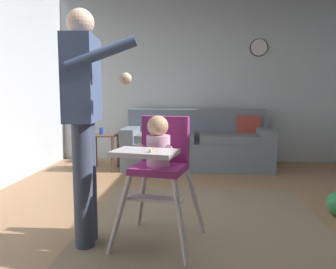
# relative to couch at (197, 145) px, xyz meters

# --- Properties ---
(ground) EXTENTS (6.07, 7.51, 0.10)m
(ground) POSITION_rel_couch_xyz_m (-0.03, -2.47, -0.38)
(ground) COLOR #9F744F
(wall_far) EXTENTS (5.27, 0.06, 2.67)m
(wall_far) POSITION_rel_couch_xyz_m (-0.03, 0.52, 1.01)
(wall_far) COLOR silver
(wall_far) RESTS_ON ground
(area_rug) EXTENTS (2.03, 2.75, 0.01)m
(area_rug) POSITION_rel_couch_xyz_m (0.07, -2.60, -0.33)
(area_rug) COLOR #89785C
(area_rug) RESTS_ON ground
(couch) EXTENTS (2.17, 0.86, 0.86)m
(couch) POSITION_rel_couch_xyz_m (0.00, 0.00, 0.00)
(couch) COLOR slate
(couch) RESTS_ON ground
(high_chair) EXTENTS (0.71, 0.81, 0.96)m
(high_chair) POSITION_rel_couch_xyz_m (-0.28, -2.68, 0.33)
(high_chair) COLOR silver
(high_chair) RESTS_ON ground
(adult_standing) EXTENTS (0.54, 0.50, 1.68)m
(adult_standing) POSITION_rel_couch_xyz_m (-0.81, -2.73, 0.63)
(adult_standing) COLOR #3D475E
(adult_standing) RESTS_ON ground
(side_table) EXTENTS (0.40, 0.40, 0.52)m
(side_table) POSITION_rel_couch_xyz_m (-1.36, -0.31, 0.05)
(side_table) COLOR brown
(side_table) RESTS_ON ground
(sippy_cup) EXTENTS (0.07, 0.07, 0.10)m
(sippy_cup) POSITION_rel_couch_xyz_m (-1.38, -0.31, 0.24)
(sippy_cup) COLOR #284CB7
(sippy_cup) RESTS_ON side_table
(wall_clock) EXTENTS (0.28, 0.04, 0.28)m
(wall_clock) POSITION_rel_couch_xyz_m (0.95, 0.48, 1.49)
(wall_clock) COLOR white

